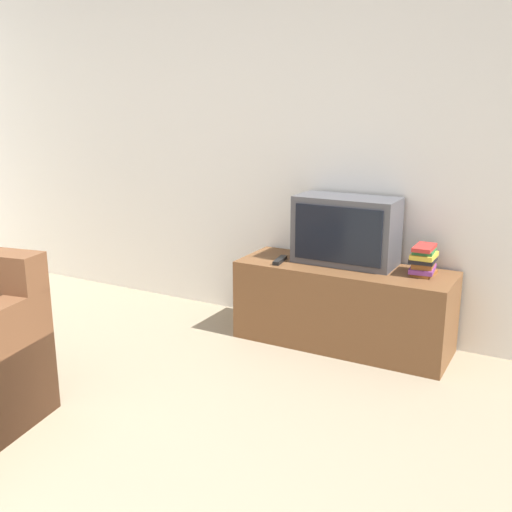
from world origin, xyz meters
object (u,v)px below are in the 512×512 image
tv_stand (343,306)px  book_stack (424,260)px  remote_on_stand (280,260)px  television (346,230)px

tv_stand → book_stack: book_stack is taller
tv_stand → remote_on_stand: bearing=-166.6°
television → book_stack: bearing=-2.2°
tv_stand → television: (-0.03, 0.08, 0.47)m
tv_stand → remote_on_stand: (-0.40, -0.10, 0.27)m
tv_stand → remote_on_stand: remote_on_stand is taller
book_stack → remote_on_stand: size_ratio=1.22×
remote_on_stand → tv_stand: bearing=13.4°
tv_stand → television: bearing=109.3°
remote_on_stand → television: bearing=25.1°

